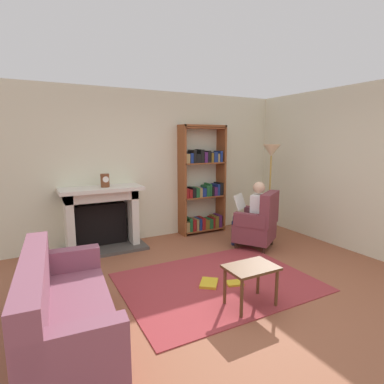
# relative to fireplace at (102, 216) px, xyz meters

# --- Properties ---
(ground) EXTENTS (14.00, 14.00, 0.00)m
(ground) POSITION_rel_fireplace_xyz_m (1.04, -2.30, -0.57)
(ground) COLOR #95553A
(back_wall) EXTENTS (5.60, 0.10, 2.70)m
(back_wall) POSITION_rel_fireplace_xyz_m (1.04, 0.25, 0.78)
(back_wall) COLOR beige
(back_wall) RESTS_ON ground
(side_wall_right) EXTENTS (0.10, 5.20, 2.70)m
(side_wall_right) POSITION_rel_fireplace_xyz_m (3.69, -1.05, 0.78)
(side_wall_right) COLOR beige
(side_wall_right) RESTS_ON ground
(area_rug) EXTENTS (2.40, 1.80, 0.01)m
(area_rug) POSITION_rel_fireplace_xyz_m (1.04, -2.00, -0.56)
(area_rug) COLOR #9C3338
(area_rug) RESTS_ON ground
(fireplace) EXTENTS (1.35, 0.64, 1.07)m
(fireplace) POSITION_rel_fireplace_xyz_m (0.00, 0.00, 0.00)
(fireplace) COLOR #4C4742
(fireplace) RESTS_ON ground
(mantel_clock) EXTENTS (0.14, 0.14, 0.22)m
(mantel_clock) POSITION_rel_fireplace_xyz_m (0.06, -0.10, 0.61)
(mantel_clock) COLOR brown
(mantel_clock) RESTS_ON fireplace
(bookshelf) EXTENTS (0.92, 0.32, 2.11)m
(bookshelf) POSITION_rel_fireplace_xyz_m (1.97, 0.04, 0.41)
(bookshelf) COLOR brown
(bookshelf) RESTS_ON ground
(armchair_reading) EXTENTS (0.88, 0.87, 0.97)m
(armchair_reading) POSITION_rel_fireplace_xyz_m (2.37, -1.20, -0.14)
(armchair_reading) COLOR #331E14
(armchair_reading) RESTS_ON ground
(seated_reader) EXTENTS (0.55, 0.59, 1.14)m
(seated_reader) POSITION_rel_fireplace_xyz_m (2.31, -1.10, 0.05)
(seated_reader) COLOR white
(seated_reader) RESTS_ON ground
(sofa_floral) EXTENTS (0.84, 1.75, 0.85)m
(sofa_floral) POSITION_rel_fireplace_xyz_m (-0.84, -2.42, -0.25)
(sofa_floral) COLOR #894E61
(sofa_floral) RESTS_ON ground
(side_table) EXTENTS (0.56, 0.39, 0.46)m
(side_table) POSITION_rel_fireplace_xyz_m (1.06, -2.64, -0.18)
(side_table) COLOR brown
(side_table) RESTS_ON ground
(scattered_books) EXTENTS (0.58, 0.42, 0.03)m
(scattered_books) POSITION_rel_fireplace_xyz_m (0.98, -2.05, -0.54)
(scattered_books) COLOR gold
(scattered_books) RESTS_ON area_rug
(floor_lamp) EXTENTS (0.32, 0.32, 1.75)m
(floor_lamp) POSITION_rel_fireplace_xyz_m (2.90, -0.85, 0.92)
(floor_lamp) COLOR #B7933F
(floor_lamp) RESTS_ON ground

